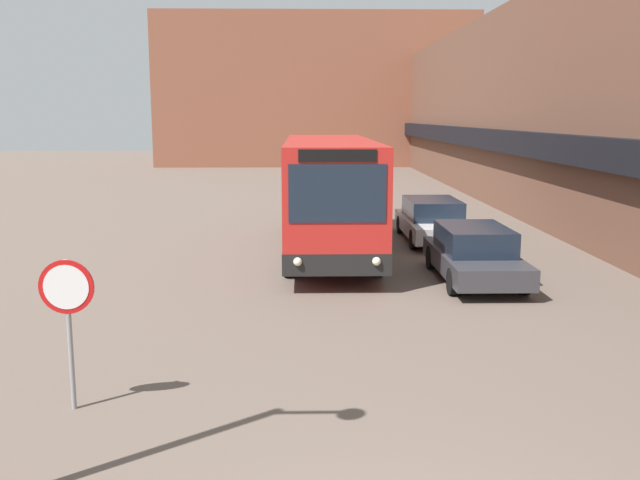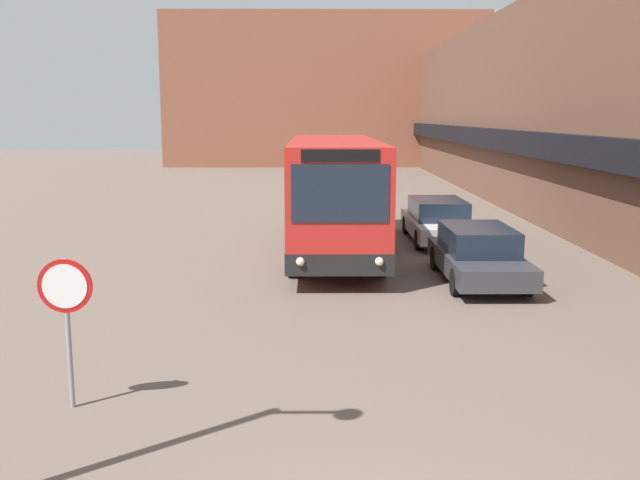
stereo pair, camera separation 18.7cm
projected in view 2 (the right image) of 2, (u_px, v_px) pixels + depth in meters
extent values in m
cube|color=brown|center=(583.00, 108.00, 28.77)|extent=(5.00, 60.00, 8.79)
cube|color=black|center=(514.00, 141.00, 28.98)|extent=(0.50, 60.00, 0.90)
cube|color=brown|center=(325.00, 91.00, 59.82)|extent=(26.00, 8.00, 12.19)
cube|color=red|center=(334.00, 189.00, 21.29)|extent=(2.51, 10.56, 2.94)
cube|color=black|center=(334.00, 229.00, 21.50)|extent=(2.53, 10.58, 0.51)
cube|color=#192333|center=(334.00, 175.00, 21.22)|extent=(2.53, 9.72, 0.81)
cube|color=#192333|center=(340.00, 194.00, 16.01)|extent=(2.21, 0.03, 1.32)
cube|color=black|center=(340.00, 156.00, 15.86)|extent=(1.76, 0.03, 0.28)
sphere|color=#F2EAC6|center=(300.00, 262.00, 16.26)|extent=(0.20, 0.20, 0.20)
sphere|color=#F2EAC6|center=(379.00, 262.00, 16.27)|extent=(0.20, 0.20, 0.20)
cylinder|color=black|center=(293.00, 256.00, 18.30)|extent=(0.28, 1.06, 1.06)
cylinder|color=black|center=(381.00, 256.00, 18.32)|extent=(0.28, 1.06, 1.06)
cylinder|color=black|center=(299.00, 219.00, 24.75)|extent=(0.28, 1.06, 1.06)
cylinder|color=black|center=(364.00, 219.00, 24.77)|extent=(0.28, 1.06, 1.06)
cube|color=#38383D|center=(478.00, 262.00, 17.71)|extent=(1.81, 4.56, 0.50)
cube|color=#192333|center=(478.00, 239.00, 17.73)|extent=(1.59, 2.51, 0.62)
cylinder|color=black|center=(528.00, 282.00, 16.36)|extent=(0.20, 0.63, 0.63)
cylinder|color=black|center=(456.00, 282.00, 16.34)|extent=(0.20, 0.63, 0.63)
cylinder|color=black|center=(497.00, 258.00, 19.14)|extent=(0.20, 0.63, 0.63)
cylinder|color=black|center=(435.00, 258.00, 19.13)|extent=(0.20, 0.63, 0.63)
cube|color=silver|center=(438.00, 226.00, 23.47)|extent=(1.88, 4.89, 0.51)
cube|color=#192333|center=(438.00, 209.00, 23.49)|extent=(1.65, 2.69, 0.62)
cylinder|color=black|center=(474.00, 240.00, 22.01)|extent=(0.20, 0.62, 0.62)
cylinder|color=black|center=(419.00, 240.00, 22.00)|extent=(0.20, 0.62, 0.62)
cylinder|color=black|center=(455.00, 225.00, 25.00)|extent=(0.20, 0.62, 0.62)
cylinder|color=black|center=(406.00, 225.00, 24.99)|extent=(0.20, 0.62, 0.62)
cylinder|color=gray|center=(68.00, 334.00, 9.95)|extent=(0.07, 0.07, 2.15)
cylinder|color=red|center=(65.00, 286.00, 9.81)|extent=(0.76, 0.03, 0.76)
cylinder|color=white|center=(65.00, 286.00, 9.80)|extent=(0.62, 0.02, 0.62)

